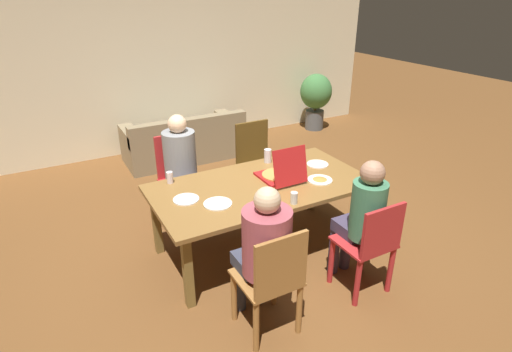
# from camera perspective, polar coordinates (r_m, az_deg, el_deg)

# --- Properties ---
(ground_plane) EXTENTS (20.00, 20.00, 0.00)m
(ground_plane) POSITION_cam_1_polar(r_m,az_deg,el_deg) (4.29, 0.65, -9.90)
(ground_plane) COLOR brown
(back_wall) EXTENTS (7.94, 0.12, 2.65)m
(back_wall) POSITION_cam_1_polar(r_m,az_deg,el_deg) (6.75, -13.94, 14.66)
(back_wall) COLOR beige
(back_wall) RESTS_ON ground
(dining_table) EXTENTS (2.07, 1.09, 0.73)m
(dining_table) POSITION_cam_1_polar(r_m,az_deg,el_deg) (3.95, 0.70, -2.05)
(dining_table) COLOR brown
(dining_table) RESTS_ON ground
(chair_0) EXTENTS (0.44, 0.43, 0.93)m
(chair_0) POSITION_cam_1_polar(r_m,az_deg,el_deg) (3.09, 2.24, -14.28)
(chair_0) COLOR #9D6A33
(chair_0) RESTS_ON ground
(person_0) EXTENTS (0.36, 0.50, 1.22)m
(person_0) POSITION_cam_1_polar(r_m,az_deg,el_deg) (3.04, 1.06, -9.67)
(person_0) COLOR #373949
(person_0) RESTS_ON ground
(chair_1) EXTENTS (0.44, 0.41, 0.89)m
(chair_1) POSITION_cam_1_polar(r_m,az_deg,el_deg) (3.61, 15.48, -9.25)
(chair_1) COLOR #AE2527
(chair_1) RESTS_ON ground
(person_1) EXTENTS (0.28, 0.47, 1.21)m
(person_1) POSITION_cam_1_polar(r_m,az_deg,el_deg) (3.57, 14.43, -5.18)
(person_1) COLOR #3E354B
(person_1) RESTS_ON ground
(chair_2) EXTENTS (0.45, 0.41, 0.98)m
(chair_2) POSITION_cam_1_polar(r_m,az_deg,el_deg) (4.67, -10.61, 0.19)
(chair_2) COLOR red
(chair_2) RESTS_ON ground
(person_2) EXTENTS (0.35, 0.51, 1.24)m
(person_2) POSITION_cam_1_polar(r_m,az_deg,el_deg) (4.47, -10.24, 1.92)
(person_2) COLOR #352F4E
(person_2) RESTS_ON ground
(chair_3) EXTENTS (0.45, 0.42, 0.98)m
(chair_3) POSITION_cam_1_polar(r_m,az_deg,el_deg) (4.98, -0.05, 2.51)
(chair_3) COLOR #583D15
(chair_3) RESTS_ON ground
(pizza_box_0) EXTENTS (0.36, 0.44, 0.37)m
(pizza_box_0) POSITION_cam_1_polar(r_m,az_deg,el_deg) (4.01, 3.34, 0.27)
(pizza_box_0) COLOR #B01A1A
(pizza_box_0) RESTS_ON dining_table
(plate_0) EXTENTS (0.24, 0.24, 0.03)m
(plate_0) POSITION_cam_1_polar(r_m,az_deg,el_deg) (4.04, 8.83, -0.48)
(plate_0) COLOR white
(plate_0) RESTS_ON dining_table
(plate_1) EXTENTS (0.23, 0.23, 0.01)m
(plate_1) POSITION_cam_1_polar(r_m,az_deg,el_deg) (3.69, -9.65, -3.20)
(plate_1) COLOR white
(plate_1) RESTS_ON dining_table
(plate_2) EXTENTS (0.25, 0.25, 0.01)m
(plate_2) POSITION_cam_1_polar(r_m,az_deg,el_deg) (3.58, -5.31, -3.83)
(plate_2) COLOR white
(plate_2) RESTS_ON dining_table
(plate_3) EXTENTS (0.23, 0.23, 0.01)m
(plate_3) POSITION_cam_1_polar(r_m,az_deg,el_deg) (4.39, 8.51, 1.63)
(plate_3) COLOR white
(plate_3) RESTS_ON dining_table
(drinking_glass_0) EXTENTS (0.08, 0.08, 0.15)m
(drinking_glass_0) POSITION_cam_1_polar(r_m,az_deg,el_deg) (4.38, 1.63, 2.81)
(drinking_glass_0) COLOR silver
(drinking_glass_0) RESTS_ON dining_table
(drinking_glass_1) EXTENTS (0.06, 0.06, 0.11)m
(drinking_glass_1) POSITION_cam_1_polar(r_m,az_deg,el_deg) (3.57, 5.29, -3.05)
(drinking_glass_1) COLOR silver
(drinking_glass_1) RESTS_ON dining_table
(drinking_glass_2) EXTENTS (0.06, 0.06, 0.11)m
(drinking_glass_2) POSITION_cam_1_polar(r_m,az_deg,el_deg) (4.01, -11.83, -0.20)
(drinking_glass_2) COLOR silver
(drinking_glass_2) RESTS_ON dining_table
(couch) EXTENTS (1.76, 0.79, 0.72)m
(couch) POSITION_cam_1_polar(r_m,az_deg,el_deg) (6.40, -9.84, 4.60)
(couch) COLOR #867657
(couch) RESTS_ON ground
(potted_plant) EXTENTS (0.57, 0.57, 1.02)m
(potted_plant) POSITION_cam_1_polar(r_m,az_deg,el_deg) (7.68, 8.27, 10.89)
(potted_plant) COLOR #515558
(potted_plant) RESTS_ON ground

